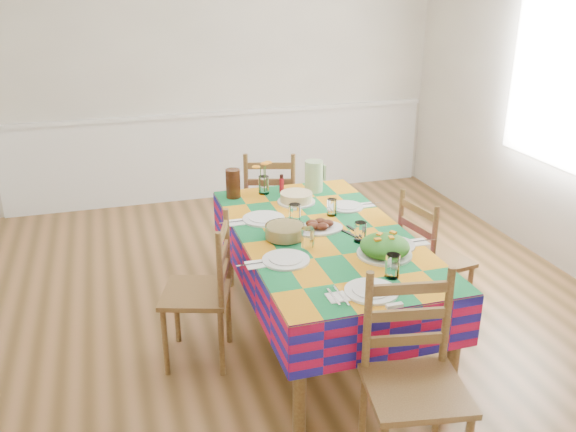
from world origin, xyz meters
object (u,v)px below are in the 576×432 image
object	(u,v)px
green_pitcher	(314,176)
tea_pitcher	(233,184)
chair_near	(413,383)
chair_left	(203,293)
dining_table	(323,245)
chair_right	(430,260)
meat_platter	(319,226)
chair_far	(270,208)

from	to	relation	value
green_pitcher	tea_pitcher	distance (m)	0.59
chair_near	chair_left	xyz separation A→B (m)	(-0.77, 1.18, -0.04)
dining_table	green_pitcher	world-z (taller)	green_pitcher
chair_right	chair_near	bearing A→B (deg)	138.68
tea_pitcher	chair_near	distance (m)	2.06
chair_left	chair_right	world-z (taller)	chair_left
meat_platter	chair_left	xyz separation A→B (m)	(-0.76, -0.08, -0.31)
meat_platter	chair_near	distance (m)	1.29
dining_table	chair_left	xyz separation A→B (m)	(-0.76, -0.01, -0.20)
green_pitcher	chair_near	bearing A→B (deg)	-95.59
chair_right	tea_pitcher	bearing A→B (deg)	46.13
chair_far	chair_left	size ratio (longest dim) A/B	1.03
chair_left	chair_right	distance (m)	1.52
green_pitcher	chair_far	xyz separation A→B (m)	(-0.21, 0.44, -0.38)
tea_pitcher	chair_left	bearing A→B (deg)	-114.50
chair_near	chair_far	size ratio (longest dim) A/B	1.05
chair_far	dining_table	bearing A→B (deg)	107.21
meat_platter	chair_right	world-z (taller)	chair_right
meat_platter	green_pitcher	bearing A→B (deg)	73.62
dining_table	chair_right	xyz separation A→B (m)	(0.76, -0.01, -0.21)
dining_table	tea_pitcher	bearing A→B (deg)	116.26
dining_table	chair_near	bearing A→B (deg)	-89.62
chair_left	chair_far	bearing A→B (deg)	166.46
chair_far	chair_left	xyz separation A→B (m)	(-0.75, -1.21, -0.01)
chair_right	green_pitcher	bearing A→B (deg)	27.19
meat_platter	tea_pitcher	size ratio (longest dim) A/B	1.48
chair_near	chair_left	world-z (taller)	chair_near
dining_table	chair_right	distance (m)	0.79
chair_right	meat_platter	bearing A→B (deg)	75.71
dining_table	chair_far	world-z (taller)	chair_far
chair_far	chair_right	bearing A→B (deg)	139.24
chair_far	chair_near	bearing A→B (deg)	107.10
green_pitcher	tea_pitcher	size ratio (longest dim) A/B	1.10
tea_pitcher	chair_far	size ratio (longest dim) A/B	0.22
tea_pitcher	chair_near	world-z (taller)	chair_near
green_pitcher	chair_far	size ratio (longest dim) A/B	0.24
meat_platter	chair_far	xyz separation A→B (m)	(-0.01, 1.14, -0.29)
dining_table	green_pitcher	bearing A→B (deg)	75.28
dining_table	meat_platter	size ratio (longest dim) A/B	6.26
dining_table	chair_left	size ratio (longest dim) A/B	2.06
tea_pitcher	chair_near	bearing A→B (deg)	-78.63
meat_platter	chair_near	xyz separation A→B (m)	(0.01, -1.26, -0.27)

